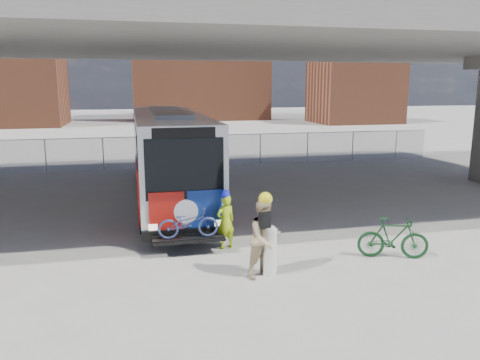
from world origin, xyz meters
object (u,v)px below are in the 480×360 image
object	(u,v)px
bus	(168,149)
bike_parked	(393,238)
cyclist_tan	(265,237)
cyclist_hivis	(226,220)
bollard	(270,248)

from	to	relation	value
bus	bike_parked	distance (m)	9.90
bus	cyclist_tan	distance (m)	8.78
cyclist_tan	bus	bearing A→B (deg)	74.58
cyclist_hivis	bike_parked	size ratio (longest dim) A/B	0.92
bike_parked	bus	bearing A→B (deg)	53.61
bollard	bike_parked	size ratio (longest dim) A/B	0.68
bus	cyclist_tan	xyz separation A→B (m)	(1.65, -8.55, -1.10)
cyclist_hivis	bus	bearing A→B (deg)	-99.05
bus	cyclist_tan	size ratio (longest dim) A/B	6.01
bus	cyclist_hivis	bearing A→B (deg)	-80.07
bollard	cyclist_hivis	xyz separation A→B (m)	(-0.69, 2.17, 0.15)
cyclist_tan	bike_parked	xyz separation A→B (m)	(3.76, 0.41, -0.44)
bus	bike_parked	bearing A→B (deg)	-56.41
cyclist_hivis	bike_parked	bearing A→B (deg)	138.15
cyclist_tan	cyclist_hivis	bearing A→B (deg)	77.41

